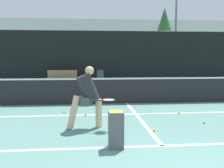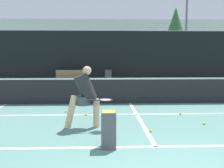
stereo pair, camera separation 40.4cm
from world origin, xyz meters
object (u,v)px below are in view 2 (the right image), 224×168
trash_bin (108,77)px  player_practicing (85,95)px  courtside_bench (70,76)px  parked_car (141,71)px  ball_hopper (109,129)px

trash_bin → player_practicing: bearing=-94.6°
courtside_bench → trash_bin: size_ratio=2.01×
player_practicing → parked_car: 13.40m
player_practicing → courtside_bench: (-1.54, 10.00, -0.33)m
ball_hopper → player_practicing: bearing=110.2°
trash_bin → parked_car: size_ratio=0.21×
ball_hopper → parked_car: 14.70m
parked_car → player_practicing: bearing=-104.4°
ball_hopper → parked_car: bearing=79.0°
player_practicing → parked_car: bearing=67.5°
player_practicing → ball_hopper: size_ratio=2.13×
ball_hopper → trash_bin: 11.48m
courtside_bench → trash_bin: bearing=-1.5°
ball_hopper → parked_car: parked_car is taller
ball_hopper → parked_car: size_ratio=0.16×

